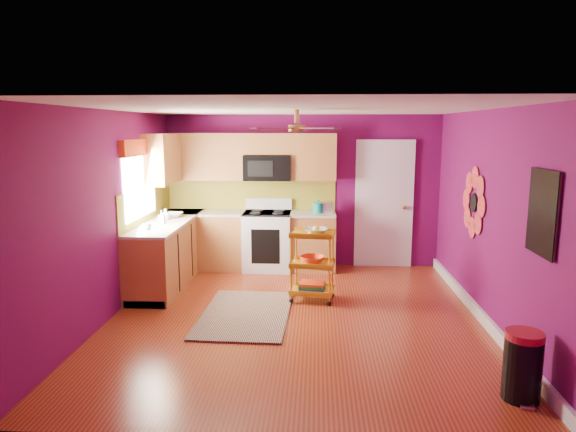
{
  "coord_description": "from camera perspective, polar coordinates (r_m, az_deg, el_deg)",
  "views": [
    {
      "loc": [
        0.24,
        -5.95,
        2.28
      ],
      "look_at": [
        -0.12,
        0.4,
        1.19
      ],
      "focal_mm": 32.0,
      "sensor_mm": 36.0,
      "label": 1
    }
  ],
  "objects": [
    {
      "name": "ground",
      "position": [
        6.38,
        0.86,
        -11.21
      ],
      "size": [
        5.0,
        5.0,
        0.0
      ],
      "primitive_type": "plane",
      "color": "maroon",
      "rests_on": "ground"
    },
    {
      "name": "room_envelope",
      "position": [
        5.99,
        1.15,
        3.52
      ],
      "size": [
        4.54,
        5.04,
        2.52
      ],
      "color": "#630B4C",
      "rests_on": "ground"
    },
    {
      "name": "lower_cabinets",
      "position": [
        8.14,
        -8.13,
        -3.47
      ],
      "size": [
        2.81,
        2.31,
        0.94
      ],
      "color": "#945828",
      "rests_on": "ground"
    },
    {
      "name": "electric_range",
      "position": [
        8.36,
        -2.29,
        -2.69
      ],
      "size": [
        0.76,
        0.66,
        1.13
      ],
      "color": "white",
      "rests_on": "ground"
    },
    {
      "name": "upper_cabinetry",
      "position": [
        8.27,
        -7.16,
        6.33
      ],
      "size": [
        2.8,
        2.3,
        1.26
      ],
      "color": "#945828",
      "rests_on": "ground"
    },
    {
      "name": "left_window",
      "position": [
        7.44,
        -16.16,
        5.16
      ],
      "size": [
        0.08,
        1.35,
        1.08
      ],
      "color": "white",
      "rests_on": "ground"
    },
    {
      "name": "panel_door",
      "position": [
        8.59,
        10.61,
        1.16
      ],
      "size": [
        0.95,
        0.11,
        2.15
      ],
      "color": "white",
      "rests_on": "ground"
    },
    {
      "name": "right_wall_art",
      "position": [
        6.01,
        22.48,
        0.99
      ],
      "size": [
        0.04,
        2.74,
        1.04
      ],
      "color": "black",
      "rests_on": "ground"
    },
    {
      "name": "ceiling_fan",
      "position": [
        6.16,
        0.99,
        9.82
      ],
      "size": [
        1.01,
        1.01,
        0.26
      ],
      "color": "#BF8C3F",
      "rests_on": "ground"
    },
    {
      "name": "shag_rug",
      "position": [
        6.48,
        -4.73,
        -10.79
      ],
      "size": [
        1.1,
        1.75,
        0.02
      ],
      "primitive_type": "cube",
      "rotation": [
        0.0,
        0.0,
        -0.03
      ],
      "color": "black",
      "rests_on": "ground"
    },
    {
      "name": "rolling_cart",
      "position": [
        6.84,
        2.79,
        -5.15
      ],
      "size": [
        0.62,
        0.49,
        1.02
      ],
      "color": "gold",
      "rests_on": "ground"
    },
    {
      "name": "trash_can",
      "position": [
        4.93,
        24.6,
        -14.9
      ],
      "size": [
        0.37,
        0.38,
        0.6
      ],
      "color": "black",
      "rests_on": "ground"
    },
    {
      "name": "teal_kettle",
      "position": [
        8.22,
        3.36,
        0.92
      ],
      "size": [
        0.18,
        0.18,
        0.21
      ],
      "color": "#12897A",
      "rests_on": "lower_cabinets"
    },
    {
      "name": "toaster",
      "position": [
        8.25,
        4.28,
        0.99
      ],
      "size": [
        0.22,
        0.15,
        0.18
      ],
      "primitive_type": "cube",
      "color": "beige",
      "rests_on": "lower_cabinets"
    },
    {
      "name": "soap_bottle_a",
      "position": [
        7.5,
        -13.86,
        -0.12
      ],
      "size": [
        0.08,
        0.09,
        0.19
      ],
      "primitive_type": "imported",
      "color": "#EA3F72",
      "rests_on": "lower_cabinets"
    },
    {
      "name": "soap_bottle_b",
      "position": [
        7.79,
        -13.44,
        0.19
      ],
      "size": [
        0.13,
        0.13,
        0.17
      ],
      "primitive_type": "imported",
      "color": "white",
      "rests_on": "lower_cabinets"
    },
    {
      "name": "counter_dish",
      "position": [
        8.02,
        -12.61,
        0.12
      ],
      "size": [
        0.28,
        0.28,
        0.07
      ],
      "primitive_type": "imported",
      "color": "white",
      "rests_on": "lower_cabinets"
    },
    {
      "name": "counter_cup",
      "position": [
        7.12,
        -15.37,
        -1.11
      ],
      "size": [
        0.11,
        0.11,
        0.09
      ],
      "primitive_type": "imported",
      "color": "white",
      "rests_on": "lower_cabinets"
    }
  ]
}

